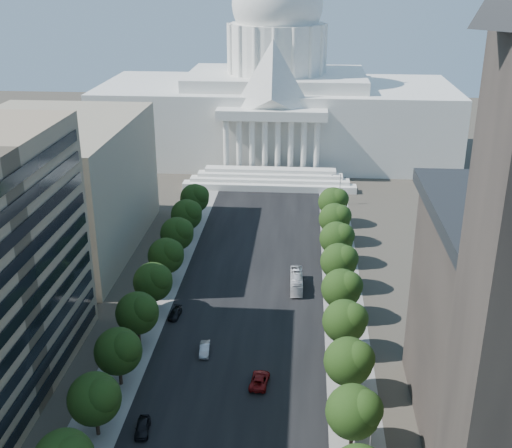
% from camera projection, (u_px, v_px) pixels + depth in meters
% --- Properties ---
extents(road_asphalt, '(30.00, 260.00, 0.01)m').
position_uv_depth(road_asphalt, '(254.00, 272.00, 140.74)').
color(road_asphalt, black).
rests_on(road_asphalt, ground).
extents(sidewalk_left, '(8.00, 260.00, 0.02)m').
position_uv_depth(sidewalk_left, '(169.00, 269.00, 142.12)').
color(sidewalk_left, gray).
rests_on(sidewalk_left, ground).
extents(sidewalk_right, '(8.00, 260.00, 0.02)m').
position_uv_depth(sidewalk_right, '(341.00, 276.00, 139.35)').
color(sidewalk_right, gray).
rests_on(sidewalk_right, ground).
extents(capitol, '(120.00, 56.00, 73.00)m').
position_uv_depth(capitol, '(276.00, 99.00, 221.02)').
color(capitol, white).
rests_on(capitol, ground).
extents(office_block_left_far, '(38.00, 52.00, 30.00)m').
position_uv_depth(office_block_left_far, '(50.00, 188.00, 147.88)').
color(office_block_left_far, gray).
rests_on(office_block_left_far, ground).
extents(tree_l_c, '(7.79, 7.60, 9.97)m').
position_uv_depth(tree_l_c, '(96.00, 398.00, 89.50)').
color(tree_l_c, '#33261C').
rests_on(tree_l_c, ground).
extents(tree_l_d, '(7.79, 7.60, 9.97)m').
position_uv_depth(tree_l_d, '(120.00, 350.00, 100.59)').
color(tree_l_d, '#33261C').
rests_on(tree_l_d, ground).
extents(tree_l_e, '(7.79, 7.60, 9.97)m').
position_uv_depth(tree_l_e, '(139.00, 312.00, 111.69)').
color(tree_l_e, '#33261C').
rests_on(tree_l_e, ground).
extents(tree_l_f, '(7.79, 7.60, 9.97)m').
position_uv_depth(tree_l_f, '(154.00, 281.00, 122.79)').
color(tree_l_f, '#33261C').
rests_on(tree_l_f, ground).
extents(tree_l_g, '(7.79, 7.60, 9.97)m').
position_uv_depth(tree_l_g, '(167.00, 255.00, 133.89)').
color(tree_l_g, '#33261C').
rests_on(tree_l_g, ground).
extents(tree_l_h, '(7.79, 7.60, 9.97)m').
position_uv_depth(tree_l_h, '(178.00, 233.00, 144.98)').
color(tree_l_h, '#33261C').
rests_on(tree_l_h, ground).
extents(tree_l_i, '(7.79, 7.60, 9.97)m').
position_uv_depth(tree_l_i, '(188.00, 214.00, 156.08)').
color(tree_l_i, '#33261C').
rests_on(tree_l_i, ground).
extents(tree_l_j, '(7.79, 7.60, 9.97)m').
position_uv_depth(tree_l_j, '(196.00, 197.00, 167.18)').
color(tree_l_j, '#33261C').
rests_on(tree_l_j, ground).
extents(tree_r_c, '(7.79, 7.60, 9.97)m').
position_uv_depth(tree_r_c, '(356.00, 411.00, 86.87)').
color(tree_r_c, '#33261C').
rests_on(tree_r_c, ground).
extents(tree_r_d, '(7.79, 7.60, 9.97)m').
position_uv_depth(tree_r_d, '(351.00, 361.00, 97.97)').
color(tree_r_d, '#33261C').
rests_on(tree_r_d, ground).
extents(tree_r_e, '(7.79, 7.60, 9.97)m').
position_uv_depth(tree_r_e, '(347.00, 321.00, 109.07)').
color(tree_r_e, '#33261C').
rests_on(tree_r_e, ground).
extents(tree_r_f, '(7.79, 7.60, 9.97)m').
position_uv_depth(tree_r_f, '(343.00, 288.00, 120.17)').
color(tree_r_f, '#33261C').
rests_on(tree_r_f, ground).
extents(tree_r_g, '(7.79, 7.60, 9.97)m').
position_uv_depth(tree_r_g, '(340.00, 261.00, 131.26)').
color(tree_r_g, '#33261C').
rests_on(tree_r_g, ground).
extents(tree_r_h, '(7.79, 7.60, 9.97)m').
position_uv_depth(tree_r_h, '(338.00, 238.00, 142.36)').
color(tree_r_h, '#33261C').
rests_on(tree_r_h, ground).
extents(tree_r_i, '(7.79, 7.60, 9.97)m').
position_uv_depth(tree_r_i, '(336.00, 218.00, 153.46)').
color(tree_r_i, '#33261C').
rests_on(tree_r_i, ground).
extents(tree_r_j, '(7.79, 7.60, 9.97)m').
position_uv_depth(tree_r_j, '(334.00, 201.00, 164.56)').
color(tree_r_j, '#33261C').
rests_on(tree_r_j, ground).
extents(streetlight_b, '(2.61, 0.44, 9.00)m').
position_uv_depth(streetlight_b, '(368.00, 419.00, 86.25)').
color(streetlight_b, gray).
rests_on(streetlight_b, ground).
extents(streetlight_c, '(2.61, 0.44, 9.00)m').
position_uv_depth(streetlight_c, '(355.00, 324.00, 109.37)').
color(streetlight_c, gray).
rests_on(streetlight_c, ground).
extents(streetlight_d, '(2.61, 0.44, 9.00)m').
position_uv_depth(streetlight_d, '(348.00, 261.00, 132.49)').
color(streetlight_d, gray).
rests_on(streetlight_d, ground).
extents(streetlight_e, '(2.61, 0.44, 9.00)m').
position_uv_depth(streetlight_e, '(342.00, 217.00, 155.61)').
color(streetlight_e, gray).
rests_on(streetlight_e, ground).
extents(streetlight_f, '(2.61, 0.44, 9.00)m').
position_uv_depth(streetlight_f, '(338.00, 185.00, 178.73)').
color(streetlight_f, gray).
rests_on(streetlight_f, ground).
extents(car_dark_a, '(2.47, 5.03, 1.65)m').
position_uv_depth(car_dark_a, '(143.00, 427.00, 92.24)').
color(car_dark_a, black).
rests_on(car_dark_a, ground).
extents(car_silver, '(2.02, 4.87, 1.57)m').
position_uv_depth(car_silver, '(205.00, 349.00, 111.12)').
color(car_silver, '#A7A8AE').
rests_on(car_silver, ground).
extents(car_red, '(3.29, 6.14, 1.64)m').
position_uv_depth(car_red, '(260.00, 380.00, 102.77)').
color(car_red, maroon).
rests_on(car_red, ground).
extents(car_dark_b, '(2.31, 4.85, 1.36)m').
position_uv_depth(car_dark_b, '(175.00, 314.00, 122.73)').
color(car_dark_b, black).
rests_on(car_dark_b, ground).
extents(city_bus, '(2.76, 10.64, 2.95)m').
position_uv_depth(city_bus, '(296.00, 281.00, 133.59)').
color(city_bus, silver).
rests_on(city_bus, ground).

